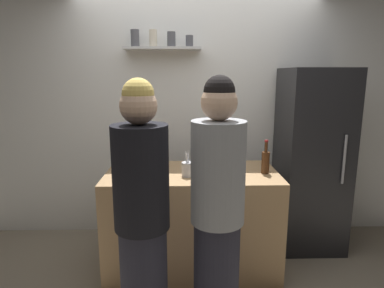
{
  "coord_description": "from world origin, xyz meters",
  "views": [
    {
      "loc": [
        -0.14,
        -2.33,
        1.74
      ],
      "look_at": [
        -0.08,
        0.47,
        1.15
      ],
      "focal_mm": 31.05,
      "sensor_mm": 36.0,
      "label": 1
    }
  ],
  "objects_px": {
    "wine_bottle_amber_glass": "(265,161)",
    "person_grey_hoodie": "(217,214)",
    "person_blonde": "(142,220)",
    "utensil_holder": "(187,169)",
    "refrigerator": "(311,160)",
    "water_bottle_plastic": "(226,169)",
    "baking_pan": "(205,165)",
    "wine_bottle_dark_glass": "(219,165)"
  },
  "relations": [
    {
      "from": "wine_bottle_amber_glass",
      "to": "person_grey_hoodie",
      "type": "bearing_deg",
      "value": -122.28
    },
    {
      "from": "baking_pan",
      "to": "person_blonde",
      "type": "distance_m",
      "value": 1.11
    },
    {
      "from": "water_bottle_plastic",
      "to": "wine_bottle_dark_glass",
      "type": "bearing_deg",
      "value": 103.55
    },
    {
      "from": "refrigerator",
      "to": "water_bottle_plastic",
      "type": "height_order",
      "value": "refrigerator"
    },
    {
      "from": "refrigerator",
      "to": "baking_pan",
      "type": "height_order",
      "value": "refrigerator"
    },
    {
      "from": "person_grey_hoodie",
      "to": "person_blonde",
      "type": "height_order",
      "value": "person_grey_hoodie"
    },
    {
      "from": "refrigerator",
      "to": "water_bottle_plastic",
      "type": "distance_m",
      "value": 1.17
    },
    {
      "from": "utensil_holder",
      "to": "wine_bottle_dark_glass",
      "type": "bearing_deg",
      "value": -4.08
    },
    {
      "from": "wine_bottle_dark_glass",
      "to": "person_grey_hoodie",
      "type": "bearing_deg",
      "value": -96.38
    },
    {
      "from": "wine_bottle_dark_glass",
      "to": "refrigerator",
      "type": "bearing_deg",
      "value": 28.13
    },
    {
      "from": "refrigerator",
      "to": "utensil_holder",
      "type": "distance_m",
      "value": 1.34
    },
    {
      "from": "wine_bottle_amber_glass",
      "to": "person_blonde",
      "type": "distance_m",
      "value": 1.28
    },
    {
      "from": "wine_bottle_dark_glass",
      "to": "wine_bottle_amber_glass",
      "type": "xyz_separation_m",
      "value": [
        0.41,
        0.09,
        0.0
      ]
    },
    {
      "from": "person_grey_hoodie",
      "to": "person_blonde",
      "type": "relative_size",
      "value": 1.01
    },
    {
      "from": "refrigerator",
      "to": "person_blonde",
      "type": "bearing_deg",
      "value": -140.29
    },
    {
      "from": "refrigerator",
      "to": "baking_pan",
      "type": "relative_size",
      "value": 5.28
    },
    {
      "from": "refrigerator",
      "to": "wine_bottle_dark_glass",
      "type": "bearing_deg",
      "value": -151.87
    },
    {
      "from": "person_blonde",
      "to": "utensil_holder",
      "type": "bearing_deg",
      "value": 166.43
    },
    {
      "from": "baking_pan",
      "to": "utensil_holder",
      "type": "bearing_deg",
      "value": -123.57
    },
    {
      "from": "baking_pan",
      "to": "wine_bottle_amber_glass",
      "type": "relative_size",
      "value": 1.16
    },
    {
      "from": "wine_bottle_dark_glass",
      "to": "person_blonde",
      "type": "distance_m",
      "value": 0.94
    },
    {
      "from": "wine_bottle_dark_glass",
      "to": "person_blonde",
      "type": "relative_size",
      "value": 0.16
    },
    {
      "from": "wine_bottle_dark_glass",
      "to": "person_grey_hoodie",
      "type": "xyz_separation_m",
      "value": [
        -0.08,
        -0.69,
        -0.13
      ]
    },
    {
      "from": "wine_bottle_amber_glass",
      "to": "person_grey_hoodie",
      "type": "distance_m",
      "value": 0.93
    },
    {
      "from": "wine_bottle_dark_glass",
      "to": "person_blonde",
      "type": "height_order",
      "value": "person_blonde"
    },
    {
      "from": "utensil_holder",
      "to": "water_bottle_plastic",
      "type": "height_order",
      "value": "water_bottle_plastic"
    },
    {
      "from": "water_bottle_plastic",
      "to": "person_grey_hoodie",
      "type": "xyz_separation_m",
      "value": [
        -0.12,
        -0.52,
        -0.15
      ]
    },
    {
      "from": "person_grey_hoodie",
      "to": "person_blonde",
      "type": "xyz_separation_m",
      "value": [
        -0.47,
        -0.06,
        -0.01
      ]
    },
    {
      "from": "water_bottle_plastic",
      "to": "person_blonde",
      "type": "relative_size",
      "value": 0.15
    },
    {
      "from": "baking_pan",
      "to": "person_blonde",
      "type": "height_order",
      "value": "person_blonde"
    },
    {
      "from": "wine_bottle_amber_glass",
      "to": "person_blonde",
      "type": "height_order",
      "value": "person_blonde"
    },
    {
      "from": "refrigerator",
      "to": "utensil_holder",
      "type": "xyz_separation_m",
      "value": [
        -1.24,
        -0.51,
        0.06
      ]
    },
    {
      "from": "refrigerator",
      "to": "wine_bottle_amber_glass",
      "type": "distance_m",
      "value": 0.72
    },
    {
      "from": "wine_bottle_dark_glass",
      "to": "person_grey_hoodie",
      "type": "height_order",
      "value": "person_grey_hoodie"
    },
    {
      "from": "person_grey_hoodie",
      "to": "refrigerator",
      "type": "bearing_deg",
      "value": -110.21
    },
    {
      "from": "utensil_holder",
      "to": "wine_bottle_amber_glass",
      "type": "distance_m",
      "value": 0.68
    },
    {
      "from": "refrigerator",
      "to": "wine_bottle_dark_glass",
      "type": "xyz_separation_m",
      "value": [
        -0.98,
        -0.53,
        0.1
      ]
    },
    {
      "from": "refrigerator",
      "to": "wine_bottle_dark_glass",
      "type": "height_order",
      "value": "refrigerator"
    },
    {
      "from": "utensil_holder",
      "to": "wine_bottle_amber_glass",
      "type": "bearing_deg",
      "value": 6.09
    },
    {
      "from": "refrigerator",
      "to": "baking_pan",
      "type": "bearing_deg",
      "value": -166.52
    },
    {
      "from": "utensil_holder",
      "to": "wine_bottle_dark_glass",
      "type": "distance_m",
      "value": 0.26
    },
    {
      "from": "refrigerator",
      "to": "person_grey_hoodie",
      "type": "bearing_deg",
      "value": -131.18
    }
  ]
}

